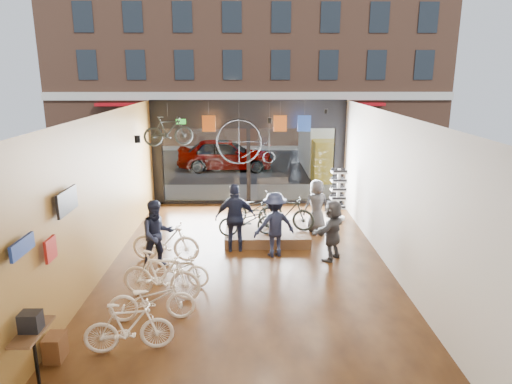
{
  "coord_description": "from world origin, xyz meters",
  "views": [
    {
      "loc": [
        0.03,
        -10.47,
        4.73
      ],
      "look_at": [
        0.21,
        1.4,
        1.62
      ],
      "focal_mm": 32.0,
      "sensor_mm": 36.0,
      "label": 1
    }
  ],
  "objects_px": {
    "display_bike_mid": "(286,213)",
    "customer_3": "(275,225)",
    "floor_bike_3": "(161,275)",
    "floor_bike_1": "(129,327)",
    "floor_bike_2": "(152,299)",
    "display_bike_left": "(248,220)",
    "penny_farthing": "(249,143)",
    "customer_5": "(332,230)",
    "customer_4": "(316,206)",
    "customer_1": "(157,235)",
    "sunglasses_rack": "(338,194)",
    "floor_bike_5": "(166,241)",
    "floor_bike_4": "(177,268)",
    "display_platform": "(267,234)",
    "hung_bike": "(168,131)",
    "street_car": "(225,154)",
    "box_truck": "(331,145)",
    "display_bike_right": "(255,208)",
    "customer_2": "(236,218)"
  },
  "relations": [
    {
      "from": "floor_bike_3",
      "to": "floor_bike_5",
      "type": "bearing_deg",
      "value": 20.52
    },
    {
      "from": "floor_bike_1",
      "to": "customer_4",
      "type": "height_order",
      "value": "customer_4"
    },
    {
      "from": "floor_bike_4",
      "to": "customer_4",
      "type": "relative_size",
      "value": 0.97
    },
    {
      "from": "display_bike_left",
      "to": "display_bike_right",
      "type": "distance_m",
      "value": 1.24
    },
    {
      "from": "floor_bike_5",
      "to": "hung_bike",
      "type": "bearing_deg",
      "value": 13.87
    },
    {
      "from": "box_truck",
      "to": "display_bike_mid",
      "type": "relative_size",
      "value": 4.18
    },
    {
      "from": "floor_bike_2",
      "to": "floor_bike_1",
      "type": "bearing_deg",
      "value": 164.18
    },
    {
      "from": "customer_2",
      "to": "floor_bike_1",
      "type": "bearing_deg",
      "value": 66.56
    },
    {
      "from": "street_car",
      "to": "floor_bike_2",
      "type": "relative_size",
      "value": 2.8
    },
    {
      "from": "display_bike_left",
      "to": "penny_farthing",
      "type": "bearing_deg",
      "value": -9.05
    },
    {
      "from": "floor_bike_3",
      "to": "customer_3",
      "type": "height_order",
      "value": "customer_3"
    },
    {
      "from": "floor_bike_3",
      "to": "customer_4",
      "type": "bearing_deg",
      "value": -29.48
    },
    {
      "from": "display_bike_right",
      "to": "sunglasses_rack",
      "type": "distance_m",
      "value": 2.96
    },
    {
      "from": "floor_bike_4",
      "to": "customer_3",
      "type": "xyz_separation_m",
      "value": [
        2.33,
        1.68,
        0.46
      ]
    },
    {
      "from": "floor_bike_2",
      "to": "customer_5",
      "type": "bearing_deg",
      "value": -59.67
    },
    {
      "from": "street_car",
      "to": "display_bike_left",
      "type": "height_order",
      "value": "street_car"
    },
    {
      "from": "display_bike_mid",
      "to": "customer_2",
      "type": "relative_size",
      "value": 0.89
    },
    {
      "from": "floor_bike_2",
      "to": "customer_2",
      "type": "xyz_separation_m",
      "value": [
        1.54,
        3.6,
        0.5
      ]
    },
    {
      "from": "display_platform",
      "to": "hung_bike",
      "type": "xyz_separation_m",
      "value": [
        -3.1,
        2.04,
        2.78
      ]
    },
    {
      "from": "floor_bike_3",
      "to": "display_bike_mid",
      "type": "bearing_deg",
      "value": -26.65
    },
    {
      "from": "floor_bike_1",
      "to": "floor_bike_2",
      "type": "xyz_separation_m",
      "value": [
        0.18,
        1.04,
        -0.02
      ]
    },
    {
      "from": "floor_bike_2",
      "to": "display_platform",
      "type": "height_order",
      "value": "floor_bike_2"
    },
    {
      "from": "floor_bike_3",
      "to": "customer_1",
      "type": "xyz_separation_m",
      "value": [
        -0.38,
        1.61,
        0.33
      ]
    },
    {
      "from": "floor_bike_5",
      "to": "sunglasses_rack",
      "type": "height_order",
      "value": "sunglasses_rack"
    },
    {
      "from": "floor_bike_5",
      "to": "customer_5",
      "type": "xyz_separation_m",
      "value": [
        4.3,
        0.04,
        0.27
      ]
    },
    {
      "from": "street_car",
      "to": "floor_bike_1",
      "type": "relative_size",
      "value": 3.05
    },
    {
      "from": "customer_3",
      "to": "penny_farthing",
      "type": "distance_m",
      "value": 3.89
    },
    {
      "from": "floor_bike_5",
      "to": "customer_2",
      "type": "height_order",
      "value": "customer_2"
    },
    {
      "from": "penny_farthing",
      "to": "customer_5",
      "type": "bearing_deg",
      "value": -59.92
    },
    {
      "from": "floor_bike_2",
      "to": "customer_3",
      "type": "xyz_separation_m",
      "value": [
        2.58,
        3.24,
        0.43
      ]
    },
    {
      "from": "customer_3",
      "to": "sunglasses_rack",
      "type": "height_order",
      "value": "customer_3"
    },
    {
      "from": "display_platform",
      "to": "customer_2",
      "type": "xyz_separation_m",
      "value": [
        -0.88,
        -0.91,
        0.79
      ]
    },
    {
      "from": "floor_bike_5",
      "to": "sunglasses_rack",
      "type": "bearing_deg",
      "value": -49.29
    },
    {
      "from": "floor_bike_3",
      "to": "customer_5",
      "type": "distance_m",
      "value": 4.54
    },
    {
      "from": "floor_bike_4",
      "to": "sunglasses_rack",
      "type": "relative_size",
      "value": 0.91
    },
    {
      "from": "floor_bike_3",
      "to": "customer_3",
      "type": "distance_m",
      "value": 3.48
    },
    {
      "from": "customer_1",
      "to": "customer_5",
      "type": "height_order",
      "value": "customer_1"
    },
    {
      "from": "box_truck",
      "to": "floor_bike_4",
      "type": "height_order",
      "value": "box_truck"
    },
    {
      "from": "display_bike_left",
      "to": "sunglasses_rack",
      "type": "height_order",
      "value": "sunglasses_rack"
    },
    {
      "from": "floor_bike_4",
      "to": "display_bike_mid",
      "type": "xyz_separation_m",
      "value": [
        2.72,
        2.9,
        0.39
      ]
    },
    {
      "from": "display_bike_mid",
      "to": "customer_5",
      "type": "bearing_deg",
      "value": -126.61
    },
    {
      "from": "customer_4",
      "to": "sunglasses_rack",
      "type": "xyz_separation_m",
      "value": [
        0.87,
        1.11,
        0.06
      ]
    },
    {
      "from": "street_car",
      "to": "floor_bike_3",
      "type": "xyz_separation_m",
      "value": [
        -0.7,
        -13.44,
        -0.27
      ]
    },
    {
      "from": "floor_bike_5",
      "to": "hung_bike",
      "type": "xyz_separation_m",
      "value": [
        -0.43,
        3.61,
        2.39
      ]
    },
    {
      "from": "floor_bike_2",
      "to": "floor_bike_3",
      "type": "xyz_separation_m",
      "value": [
        0.02,
        0.9,
        0.09
      ]
    },
    {
      "from": "box_truck",
      "to": "display_bike_right",
      "type": "distance_m",
      "value": 8.95
    },
    {
      "from": "floor_bike_2",
      "to": "customer_5",
      "type": "height_order",
      "value": "customer_5"
    },
    {
      "from": "floor_bike_1",
      "to": "floor_bike_2",
      "type": "relative_size",
      "value": 0.92
    },
    {
      "from": "display_bike_mid",
      "to": "customer_3",
      "type": "relative_size",
      "value": 0.97
    },
    {
      "from": "customer_1",
      "to": "sunglasses_rack",
      "type": "height_order",
      "value": "customer_1"
    }
  ]
}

